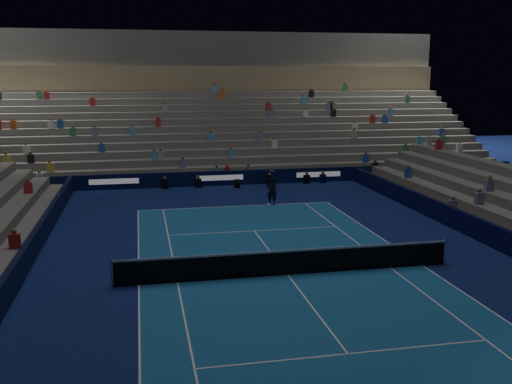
{
  "coord_description": "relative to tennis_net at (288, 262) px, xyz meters",
  "views": [
    {
      "loc": [
        -5.27,
        -19.93,
        7.32
      ],
      "look_at": [
        0.0,
        6.0,
        2.0
      ],
      "focal_mm": 40.48,
      "sensor_mm": 36.0,
      "label": 1
    }
  ],
  "objects": [
    {
      "name": "broadcast_camera",
      "position": [
        1.05,
        17.51,
        -0.23
      ],
      "size": [
        0.46,
        0.87,
        0.52
      ],
      "color": "black",
      "rests_on": "ground"
    },
    {
      "name": "tennis_player",
      "position": [
        2.13,
        11.86,
        0.31
      ],
      "size": [
        0.67,
        0.53,
        1.62
      ],
      "primitive_type": "imported",
      "rotation": [
        0.0,
        0.0,
        2.87
      ],
      "color": "black",
      "rests_on": "ground"
    },
    {
      "name": "sponsor_barrier_west",
      "position": [
        -9.7,
        0.0,
        -0.0
      ],
      "size": [
        0.25,
        37.0,
        1.0
      ],
      "primitive_type": "cube",
      "color": "black",
      "rests_on": "ground"
    },
    {
      "name": "court_surface",
      "position": [
        0.0,
        0.0,
        -0.5
      ],
      "size": [
        10.97,
        23.77,
        0.01
      ],
      "primitive_type": "cube",
      "color": "#19548E",
      "rests_on": "ground"
    },
    {
      "name": "sponsor_barrier_far",
      "position": [
        0.0,
        18.5,
        -0.0
      ],
      "size": [
        44.0,
        0.25,
        1.0
      ],
      "primitive_type": "cube",
      "color": "black",
      "rests_on": "ground"
    },
    {
      "name": "tennis_net",
      "position": [
        0.0,
        0.0,
        0.0
      ],
      "size": [
        12.9,
        0.1,
        1.1
      ],
      "color": "#B2B2B7",
      "rests_on": "ground"
    },
    {
      "name": "grandstand_main",
      "position": [
        0.0,
        27.9,
        2.87
      ],
      "size": [
        44.0,
        15.2,
        11.2
      ],
      "color": "slate",
      "rests_on": "ground"
    },
    {
      "name": "ground",
      "position": [
        0.0,
        0.0,
        -0.5
      ],
      "size": [
        90.0,
        90.0,
        0.0
      ],
      "primitive_type": "plane",
      "color": "#0D1851",
      "rests_on": "ground"
    }
  ]
}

